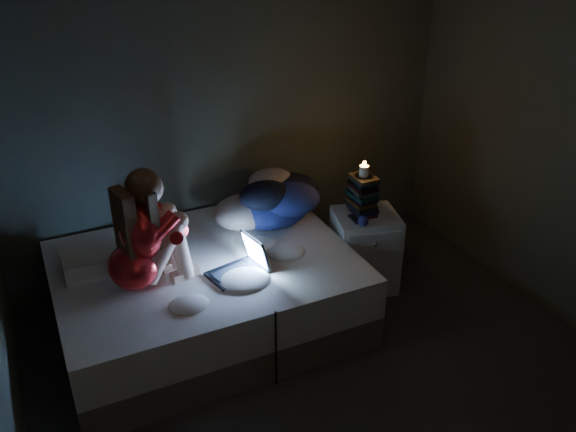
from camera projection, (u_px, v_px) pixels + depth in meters
floor at (351, 404)px, 3.66m from camera, size 3.60×3.80×0.02m
wall_back at (231, 109)px, 4.57m from camera, size 3.60×0.02×2.60m
bed at (207, 293)px, 4.20m from camera, size 1.98×1.48×0.54m
pillow at (97, 260)px, 3.96m from camera, size 0.45×0.32×0.13m
woman at (130, 234)px, 3.60m from camera, size 0.54×0.41×0.79m
laptop at (236, 258)px, 3.86m from camera, size 0.41×0.33×0.26m
clothes_pile at (271, 199)px, 4.48m from camera, size 0.77×0.70×0.38m
nightstand at (364, 251)px, 4.64m from camera, size 0.56×0.52×0.62m
book_stack at (362, 196)px, 4.46m from camera, size 0.19×0.25×0.27m
candle at (364, 175)px, 4.37m from camera, size 0.07×0.07×0.08m
phone at (359, 220)px, 4.41m from camera, size 0.09×0.15×0.01m
blue_orb at (369, 221)px, 4.32m from camera, size 0.08×0.08×0.08m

